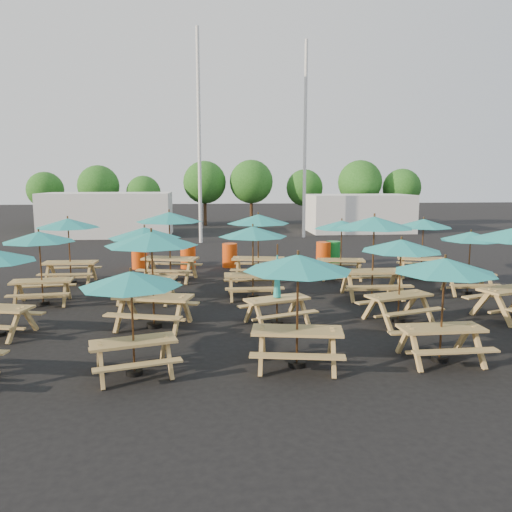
{
  "coord_description": "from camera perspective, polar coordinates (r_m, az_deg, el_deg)",
  "views": [
    {
      "loc": [
        -1.66,
        -15.15,
        3.7
      ],
      "look_at": [
        0.0,
        1.5,
        1.1
      ],
      "focal_mm": 35.0,
      "sensor_mm": 36.0,
      "label": 1
    }
  ],
  "objects": [
    {
      "name": "picnic_unit_4",
      "position": [
        9.55,
        -14.08,
        -3.15
      ],
      "size": [
        2.34,
        2.34,
        2.02
      ],
      "rotation": [
        0.0,
        0.0,
        0.27
      ],
      "color": "#AF894E",
      "rests_on": "ground"
    },
    {
      "name": "picnic_unit_2",
      "position": [
        15.88,
        -23.54,
        1.62
      ],
      "size": [
        2.27,
        2.27,
        2.2
      ],
      "rotation": [
        0.0,
        0.0,
        0.1
      ],
      "color": "#AF894E",
      "rests_on": "ground"
    },
    {
      "name": "picnic_unit_3",
      "position": [
        18.71,
        -20.68,
        3.17
      ],
      "size": [
        2.25,
        2.25,
        2.35
      ],
      "rotation": [
        0.0,
        0.0,
        -0.02
      ],
      "color": "#AF894E",
      "rests_on": "ground"
    },
    {
      "name": "waste_bin_4",
      "position": [
        21.7,
        7.71,
        0.28
      ],
      "size": [
        0.62,
        0.62,
        1.0
      ],
      "primitive_type": "cylinder",
      "color": "#E9490D",
      "rests_on": "ground"
    },
    {
      "name": "tree_0",
      "position": [
        42.27,
        -22.95,
        6.96
      ],
      "size": [
        2.8,
        2.8,
        4.24
      ],
      "color": "#382314",
      "rests_on": "ground"
    },
    {
      "name": "event_tent_1",
      "position": [
        35.85,
        11.66,
        4.81
      ],
      "size": [
        7.0,
        4.0,
        2.6
      ],
      "primitive_type": "cube",
      "color": "silver",
      "rests_on": "ground"
    },
    {
      "name": "mast_0",
      "position": [
        29.24,
        -6.52,
        13.29
      ],
      "size": [
        0.2,
        0.2,
        12.0
      ],
      "primitive_type": "cylinder",
      "color": "silver",
      "rests_on": "ground"
    },
    {
      "name": "picnic_unit_19",
      "position": [
        19.66,
        18.59,
        3.24
      ],
      "size": [
        2.66,
        2.66,
        2.23
      ],
      "rotation": [
        0.0,
        0.0,
        -0.33
      ],
      "color": "#AF894E",
      "rests_on": "ground"
    },
    {
      "name": "picnic_unit_7",
      "position": [
        18.29,
        -9.9,
        4.01
      ],
      "size": [
        2.91,
        2.91,
        2.54
      ],
      "rotation": [
        0.0,
        0.0,
        -0.26
      ],
      "color": "#AF894E",
      "rests_on": "ground"
    },
    {
      "name": "picnic_unit_6",
      "position": [
        15.2,
        -12.6,
        2.18
      ],
      "size": [
        2.44,
        2.44,
        2.29
      ],
      "rotation": [
        0.0,
        0.0,
        -0.14
      ],
      "color": "#AF894E",
      "rests_on": "ground"
    },
    {
      "name": "picnic_unit_12",
      "position": [
        10.64,
        20.75,
        -1.61
      ],
      "size": [
        2.06,
        2.06,
        2.16
      ],
      "rotation": [
        0.0,
        0.0,
        0.01
      ],
      "color": "#AF894E",
      "rests_on": "ground"
    },
    {
      "name": "tree_3",
      "position": [
        39.87,
        -5.89,
        8.36
      ],
      "size": [
        3.36,
        3.36,
        5.09
      ],
      "color": "#382314",
      "rests_on": "ground"
    },
    {
      "name": "picnic_unit_10",
      "position": [
        15.35,
        -0.36,
        2.38
      ],
      "size": [
        2.16,
        2.16,
        2.27
      ],
      "rotation": [
        0.0,
        0.0,
        -0.01
      ],
      "color": "#AF894E",
      "rests_on": "ground"
    },
    {
      "name": "event_tent_0",
      "position": [
        33.83,
        -16.54,
        4.57
      ],
      "size": [
        8.0,
        4.0,
        2.8
      ],
      "primitive_type": "cube",
      "color": "silver",
      "rests_on": "ground"
    },
    {
      "name": "tree_7",
      "position": [
        41.03,
        16.32,
        7.49
      ],
      "size": [
        2.95,
        2.95,
        4.48
      ],
      "color": "#382314",
      "rests_on": "ground"
    },
    {
      "name": "waste_bin_1",
      "position": [
        21.51,
        -12.74,
        0.06
      ],
      "size": [
        0.62,
        0.62,
        1.0
      ],
      "primitive_type": "cylinder",
      "color": "gray",
      "rests_on": "ground"
    },
    {
      "name": "mast_1",
      "position": [
        31.83,
        5.62,
        12.93
      ],
      "size": [
        0.2,
        0.2,
        12.0
      ],
      "primitive_type": "cylinder",
      "color": "silver",
      "rests_on": "ground"
    },
    {
      "name": "picnic_unit_15",
      "position": [
        18.63,
        9.76,
        3.2
      ],
      "size": [
        2.36,
        2.36,
        2.2
      ],
      "rotation": [
        0.0,
        0.0,
        -0.15
      ],
      "color": "#AF894E",
      "rests_on": "ground"
    },
    {
      "name": "picnic_unit_9",
      "position": [
        12.7,
        2.43,
        -4.12
      ],
      "size": [
        2.01,
        1.89,
        2.08
      ],
      "rotation": [
        0.0,
        0.0,
        0.34
      ],
      "color": "#AF894E",
      "rests_on": "ground"
    },
    {
      "name": "tree_5",
      "position": [
        40.6,
        5.56,
        7.76
      ],
      "size": [
        2.94,
        2.94,
        4.45
      ],
      "color": "#382314",
      "rests_on": "ground"
    },
    {
      "name": "picnic_unit_5",
      "position": [
        12.48,
        -11.84,
        1.38
      ],
      "size": [
        2.83,
        2.83,
        2.44
      ],
      "rotation": [
        0.0,
        0.0,
        -0.27
      ],
      "color": "#AF894E",
      "rests_on": "ground"
    },
    {
      "name": "picnic_unit_14",
      "position": [
        15.83,
        13.35,
        3.29
      ],
      "size": [
        2.46,
        2.46,
        2.57
      ],
      "rotation": [
        0.0,
        0.0,
        -0.02
      ],
      "color": "#AF894E",
      "rests_on": "ground"
    },
    {
      "name": "tree_2",
      "position": [
        39.1,
        -12.73,
        7.04
      ],
      "size": [
        2.59,
        2.59,
        3.93
      ],
      "color": "#382314",
      "rests_on": "ground"
    },
    {
      "name": "picnic_unit_8",
      "position": [
        9.68,
        4.81,
        -1.44
      ],
      "size": [
        2.47,
        2.47,
        2.28
      ],
      "rotation": [
        0.0,
        0.0,
        -0.17
      ],
      "color": "#AF894E",
      "rests_on": "ground"
    },
    {
      "name": "tree_6",
      "position": [
        39.86,
        11.79,
        8.26
      ],
      "size": [
        3.38,
        3.38,
        5.13
      ],
      "color": "#382314",
      "rests_on": "ground"
    },
    {
      "name": "tree_4",
      "position": [
        39.57,
        -0.54,
        8.48
      ],
      "size": [
        3.41,
        3.41,
        5.17
      ],
      "color": "#382314",
      "rests_on": "ground"
    },
    {
      "name": "waste_bin_5",
      "position": [
        21.98,
        8.78,
        0.36
      ],
      "size": [
        0.62,
        0.62,
        1.0
      ],
      "primitive_type": "cylinder",
      "color": "#18852D",
      "rests_on": "ground"
    },
    {
      "name": "waste_bin_0",
      "position": [
        21.23,
        -13.2,
        -0.07
      ],
      "size": [
        0.62,
        0.62,
        1.0
      ],
      "primitive_type": "cylinder",
      "color": "#E9490D",
      "rests_on": "ground"
    },
    {
      "name": "waste_bin_2",
      "position": [
        20.96,
        -7.77,
        -0.02
      ],
      "size": [
        0.62,
        0.62,
        1.0
      ],
      "primitive_type": "cylinder",
      "color": "#E9490D",
      "rests_on": "ground"
    },
    {
      "name": "ground",
      "position": [
        15.68,
        0.55,
        -4.81
      ],
      "size": [
        120.0,
        120.0,
        0.0
      ],
      "primitive_type": "plane",
      "color": "black",
      "rests_on": "ground"
    },
    {
      "name": "tree_1",
      "position": [
        39.88,
        -17.55,
        7.64
      ],
      "size": [
        3.11,
        3.11,
        4.72
      ],
      "color": "#382314",
      "rests_on": "ground"
    },
    {
      "name": "picnic_unit_11",
      "position": [
        18.21,
        0.26,
        3.85
      ],
      "size": [
        2.66,
        2.66,
        2.44
      ],
      "rotation": [
        0.0,
        0.0,
        -0.18
      ],
      "color": "#AF894E",
      "rests_on": "ground"
    },
    {
      "name": "picnic_unit_13",
      "position": [
        13.26,
        16.25,
        0.7
      ],
      "size": [
        2.57,
        2.57,
        2.19
      ],
      "rotation": [
        0.0,
        0.0,
        0.3
      ],
      "color": "#AF894E",
      "rests_on": "ground"
    },
    {
      "name": "waste_bin_3",
      "position": [
        21.03,
        -3.01,
        0.07
      ],
      "size": [
        0.62,
        0.62,
        1.0
      ],
      "primitive_type": "cylinder",
      "color": "#E9490D",
      "rests_on": "ground"
    },
    {
      "name": "picnic_unit_18",
      "position": [
        17.4,
        23.32,
        1.75
      ],
      "size": [
        2.05,
        2.05,
        2.04
      ],
      "rotation": [
        0.0,
        0.0,
        -0.07
      ],
      "color": "#AF894E",
      "rests_on": "ground"
    }
  ]
}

